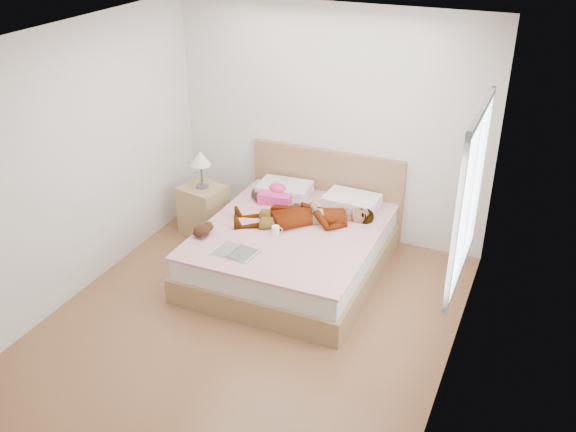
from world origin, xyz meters
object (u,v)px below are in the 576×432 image
(bed, at_px, (295,244))
(magazine, at_px, (235,252))
(plush_toy, at_px, (203,230))
(nightstand, at_px, (204,206))
(towel, at_px, (277,194))
(phone, at_px, (277,184))
(woman, at_px, (305,212))
(coffee_mug, at_px, (276,230))

(bed, distance_m, magazine, 0.85)
(plush_toy, bearing_deg, nightstand, 120.67)
(towel, height_order, magazine, towel)
(phone, height_order, bed, bed)
(woman, bearing_deg, nightstand, -124.63)
(magazine, relative_size, plush_toy, 1.67)
(bed, xyz_separation_m, towel, (-0.41, 0.45, 0.31))
(coffee_mug, bearing_deg, magazine, -112.91)
(woman, xyz_separation_m, nightstand, (-1.34, 0.19, -0.28))
(bed, bearing_deg, towel, 132.58)
(bed, xyz_separation_m, magazine, (-0.31, -0.75, 0.24))
(bed, relative_size, coffee_mug, 17.32)
(magazine, bearing_deg, phone, 96.10)
(phone, height_order, plush_toy, phone)
(phone, distance_m, nightstand, 0.93)
(coffee_mug, bearing_deg, phone, 113.85)
(bed, relative_size, nightstand, 2.06)
(phone, relative_size, bed, 0.04)
(bed, xyz_separation_m, coffee_mug, (-0.10, -0.26, 0.28))
(coffee_mug, distance_m, nightstand, 1.33)
(plush_toy, relative_size, nightstand, 0.26)
(woman, distance_m, nightstand, 1.38)
(phone, height_order, coffee_mug, phone)
(phone, distance_m, plush_toy, 1.15)
(woman, relative_size, coffee_mug, 12.37)
(woman, height_order, plush_toy, woman)
(phone, bearing_deg, towel, -90.95)
(phone, relative_size, nightstand, 0.09)
(woman, height_order, magazine, woman)
(plush_toy, distance_m, nightstand, 1.07)
(magazine, relative_size, coffee_mug, 3.60)
(woman, bearing_deg, bed, -53.26)
(woman, relative_size, plush_toy, 5.74)
(plush_toy, height_order, nightstand, nightstand)
(woman, height_order, bed, bed)
(woman, xyz_separation_m, towel, (-0.47, 0.33, -0.03))
(towel, bearing_deg, phone, 115.54)
(woman, height_order, nightstand, nightstand)
(coffee_mug, relative_size, plush_toy, 0.46)
(phone, relative_size, towel, 0.23)
(woman, bearing_deg, magazine, -49.34)
(plush_toy, xyz_separation_m, nightstand, (-0.53, 0.90, -0.24))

